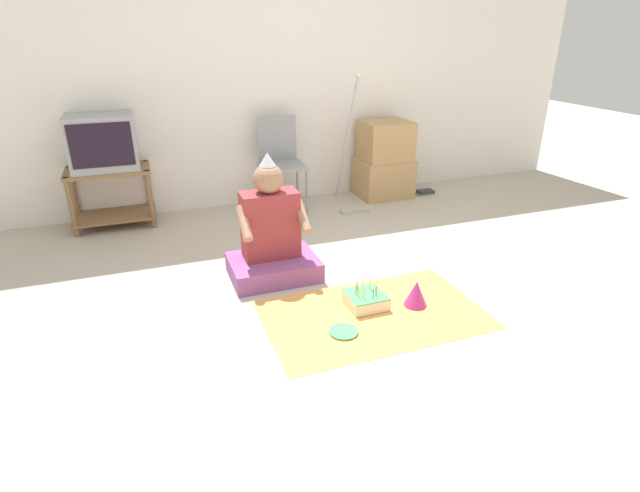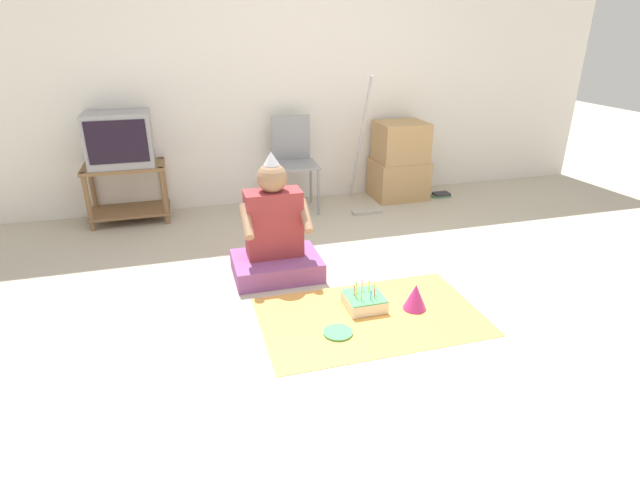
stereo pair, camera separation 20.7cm
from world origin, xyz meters
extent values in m
plane|color=#BCB29E|center=(0.00, 0.00, 0.00)|extent=(16.00, 16.00, 0.00)
cube|color=white|center=(0.00, 2.32, 1.27)|extent=(6.40, 0.06, 2.55)
cube|color=olive|center=(-1.66, 2.08, 0.50)|extent=(0.69, 0.41, 0.03)
cube|color=olive|center=(-1.66, 2.08, 0.09)|extent=(0.69, 0.41, 0.02)
cylinder|color=olive|center=(-1.97, 1.91, 0.26)|extent=(0.04, 0.04, 0.52)
cylinder|color=olive|center=(-1.35, 1.91, 0.26)|extent=(0.04, 0.04, 0.52)
cylinder|color=olive|center=(-1.97, 2.26, 0.26)|extent=(0.04, 0.04, 0.52)
cylinder|color=olive|center=(-1.35, 2.26, 0.26)|extent=(0.04, 0.04, 0.52)
cube|color=#99999E|center=(-1.66, 2.09, 0.74)|extent=(0.54, 0.39, 0.45)
cube|color=black|center=(-1.66, 1.89, 0.76)|extent=(0.48, 0.01, 0.35)
cube|color=gray|center=(-0.16, 1.94, 0.45)|extent=(0.44, 0.43, 0.02)
cube|color=gray|center=(-0.14, 2.13, 0.66)|extent=(0.36, 0.04, 0.43)
cylinder|color=gray|center=(-0.35, 1.77, 0.22)|extent=(0.02, 0.02, 0.45)
cylinder|color=gray|center=(0.02, 1.74, 0.22)|extent=(0.02, 0.02, 0.45)
cylinder|color=gray|center=(-0.33, 2.13, 0.22)|extent=(0.02, 0.02, 0.45)
cylinder|color=gray|center=(0.04, 2.10, 0.22)|extent=(0.02, 0.02, 0.45)
cube|color=tan|center=(0.95, 2.04, 0.19)|extent=(0.53, 0.44, 0.38)
cube|color=tan|center=(0.95, 2.04, 0.58)|extent=(0.47, 0.42, 0.38)
cube|color=#B2ADA3|center=(0.47, 1.66, 0.01)|extent=(0.28, 0.09, 0.03)
cylinder|color=#B7B7BC|center=(0.47, 1.90, 0.64)|extent=(0.03, 0.50, 1.23)
cube|color=#60936B|center=(1.39, 1.92, 0.01)|extent=(0.19, 0.10, 0.02)
cube|color=#333338|center=(1.40, 1.92, 0.03)|extent=(0.16, 0.11, 0.02)
cube|color=#8C4C8C|center=(-0.60, 0.64, 0.07)|extent=(0.61, 0.45, 0.14)
cube|color=#993338|center=(-0.60, 0.69, 0.38)|extent=(0.39, 0.19, 0.47)
sphere|color=#9E7556|center=(-0.60, 0.69, 0.70)|extent=(0.20, 0.20, 0.20)
cone|color=silver|center=(-0.60, 0.69, 0.84)|extent=(0.11, 0.11, 0.09)
cylinder|color=#9E7556|center=(-0.80, 0.58, 0.45)|extent=(0.06, 0.25, 0.20)
cylinder|color=#9E7556|center=(-0.40, 0.58, 0.45)|extent=(0.06, 0.25, 0.20)
cube|color=#EFA84C|center=(-0.16, -0.07, 0.00)|extent=(1.35, 0.82, 0.01)
cube|color=#F4E0C6|center=(-0.16, 0.04, 0.04)|extent=(0.24, 0.24, 0.08)
cube|color=#4CB266|center=(-0.16, 0.04, 0.09)|extent=(0.23, 0.23, 0.01)
cylinder|color=yellow|center=(-0.10, 0.04, 0.12)|extent=(0.01, 0.01, 0.07)
sphere|color=#FFCC4C|center=(-0.10, 0.04, 0.16)|extent=(0.01, 0.01, 0.01)
cylinder|color=yellow|center=(-0.12, 0.09, 0.12)|extent=(0.01, 0.01, 0.07)
sphere|color=#FFCC4C|center=(-0.12, 0.09, 0.16)|extent=(0.01, 0.01, 0.01)
cylinder|color=#E58CCC|center=(-0.16, 0.11, 0.12)|extent=(0.01, 0.01, 0.07)
sphere|color=#FFCC4C|center=(-0.16, 0.11, 0.16)|extent=(0.01, 0.01, 0.01)
cylinder|color=#66C666|center=(-0.20, 0.10, 0.12)|extent=(0.01, 0.01, 0.07)
sphere|color=#FFCC4C|center=(-0.20, 0.10, 0.16)|extent=(0.01, 0.01, 0.01)
cylinder|color=#EA4C4C|center=(-0.22, 0.06, 0.12)|extent=(0.01, 0.01, 0.07)
sphere|color=#FFCC4C|center=(-0.22, 0.06, 0.16)|extent=(0.01, 0.01, 0.01)
cylinder|color=yellow|center=(-0.22, 0.02, 0.12)|extent=(0.01, 0.01, 0.07)
sphere|color=#FFCC4C|center=(-0.22, 0.02, 0.16)|extent=(0.01, 0.01, 0.01)
cylinder|color=yellow|center=(-0.20, -0.01, 0.12)|extent=(0.01, 0.01, 0.07)
sphere|color=#FFCC4C|center=(-0.20, -0.01, 0.16)|extent=(0.01, 0.01, 0.01)
cylinder|color=#4C7FE5|center=(-0.14, -0.02, 0.12)|extent=(0.01, 0.01, 0.07)
sphere|color=#FFCC4C|center=(-0.14, -0.02, 0.16)|extent=(0.01, 0.01, 0.01)
cylinder|color=#EA4C4C|center=(-0.11, 0.00, 0.12)|extent=(0.01, 0.01, 0.07)
sphere|color=#FFCC4C|center=(-0.11, 0.00, 0.16)|extent=(0.01, 0.01, 0.01)
cone|color=#CC338C|center=(0.14, -0.06, 0.09)|extent=(0.15, 0.15, 0.17)
cylinder|color=#4CB266|center=(-0.41, -0.19, 0.01)|extent=(0.17, 0.17, 0.01)
camera|label=1|loc=(-1.38, -2.44, 1.64)|focal=28.00mm
camera|label=2|loc=(-1.18, -2.50, 1.64)|focal=28.00mm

